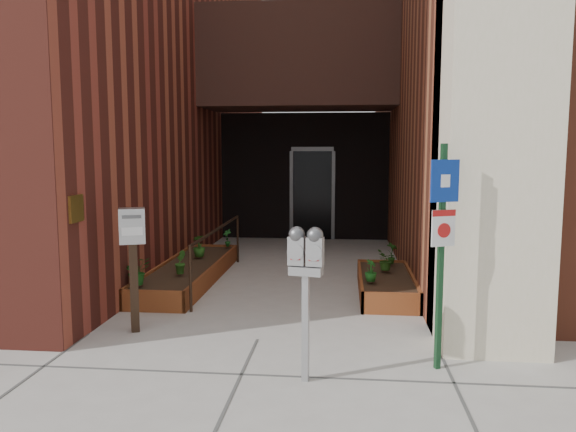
# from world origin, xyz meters

# --- Properties ---
(ground) EXTENTS (80.00, 80.00, 0.00)m
(ground) POSITION_xyz_m (0.00, 0.00, 0.00)
(ground) COLOR #9E9991
(ground) RESTS_ON ground
(architecture) EXTENTS (20.00, 14.60, 10.00)m
(architecture) POSITION_xyz_m (-0.18, 6.89, 4.98)
(architecture) COLOR maroon
(architecture) RESTS_ON ground
(planter_left) EXTENTS (0.90, 3.60, 0.30)m
(planter_left) POSITION_xyz_m (-1.55, 2.70, 0.13)
(planter_left) COLOR brown
(planter_left) RESTS_ON ground
(planter_right) EXTENTS (0.80, 2.20, 0.30)m
(planter_right) POSITION_xyz_m (1.60, 2.20, 0.13)
(planter_right) COLOR brown
(planter_right) RESTS_ON ground
(handrail) EXTENTS (0.04, 3.34, 0.90)m
(handrail) POSITION_xyz_m (-1.05, 2.65, 0.75)
(handrail) COLOR black
(handrail) RESTS_ON ground
(parking_meter) EXTENTS (0.34, 0.18, 1.46)m
(parking_meter) POSITION_xyz_m (0.62, -1.08, 1.13)
(parking_meter) COLOR #9F9EA1
(parking_meter) RESTS_ON ground
(sign_post) EXTENTS (0.28, 0.14, 2.21)m
(sign_post) POSITION_xyz_m (1.91, -0.66, 1.36)
(sign_post) COLOR #163E21
(sign_post) RESTS_ON ground
(payment_dropbox) EXTENTS (0.35, 0.30, 1.47)m
(payment_dropbox) POSITION_xyz_m (-1.49, 0.14, 1.06)
(payment_dropbox) COLOR black
(payment_dropbox) RESTS_ON ground
(shrub_left_a) EXTENTS (0.48, 0.48, 0.38)m
(shrub_left_a) POSITION_xyz_m (-1.85, 1.20, 0.49)
(shrub_left_a) COLOR #1A5317
(shrub_left_a) RESTS_ON planter_left
(shrub_left_b) EXTENTS (0.23, 0.23, 0.35)m
(shrub_left_b) POSITION_xyz_m (-1.47, 1.93, 0.47)
(shrub_left_b) COLOR #295D1A
(shrub_left_b) RESTS_ON planter_left
(shrub_left_c) EXTENTS (0.29, 0.29, 0.38)m
(shrub_left_c) POSITION_xyz_m (-1.53, 3.26, 0.49)
(shrub_left_c) COLOR #265B1A
(shrub_left_c) RESTS_ON planter_left
(shrub_left_d) EXTENTS (0.25, 0.25, 0.33)m
(shrub_left_d) POSITION_xyz_m (-1.25, 4.30, 0.47)
(shrub_left_d) COLOR #1B5F1F
(shrub_left_d) RESTS_ON planter_left
(shrub_right_a) EXTENTS (0.23, 0.23, 0.31)m
(shrub_right_a) POSITION_xyz_m (1.35, 1.72, 0.45)
(shrub_right_a) COLOR #1A5C1B
(shrub_right_a) RESTS_ON planter_right
(shrub_right_b) EXTENTS (0.27, 0.27, 0.36)m
(shrub_right_b) POSITION_xyz_m (1.74, 2.96, 0.48)
(shrub_right_b) COLOR #225718
(shrub_right_b) RESTS_ON planter_right
(shrub_right_c) EXTENTS (0.31, 0.31, 0.32)m
(shrub_right_c) POSITION_xyz_m (1.61, 2.47, 0.46)
(shrub_right_c) COLOR #265217
(shrub_right_c) RESTS_ON planter_right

